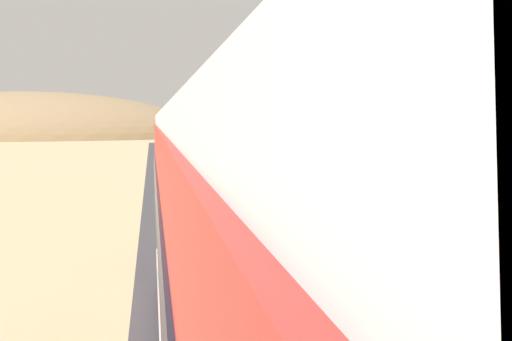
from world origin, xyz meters
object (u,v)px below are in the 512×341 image
(livestock_truck, at_px, (260,148))
(bus, at_px, (304,279))
(car_far, at_px, (172,154))
(power_pole_mid, at_px, (334,106))
(boulder_far_horizon, at_px, (483,157))

(livestock_truck, height_order, bus, bus)
(livestock_truck, xyz_separation_m, car_far, (-3.64, 12.67, -1.10))
(car_far, bearing_deg, power_pole_mid, -37.95)
(car_far, height_order, boulder_far_horizon, car_far)
(livestock_truck, bearing_deg, car_far, 106.02)
(power_pole_mid, bearing_deg, boulder_far_horizon, 10.85)
(bus, height_order, car_far, bus)
(car_far, distance_m, power_pole_mid, 12.47)
(livestock_truck, xyz_separation_m, bus, (-3.71, -17.91, -0.04))
(livestock_truck, xyz_separation_m, power_pole_mid, (5.85, 5.27, 2.18))
(boulder_far_horizon, bearing_deg, bus, -130.80)
(livestock_truck, height_order, boulder_far_horizon, livestock_truck)
(power_pole_mid, relative_size, boulder_far_horizon, 6.02)
(livestock_truck, distance_m, car_far, 13.22)
(bus, xyz_separation_m, car_far, (0.08, 30.58, -1.05))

